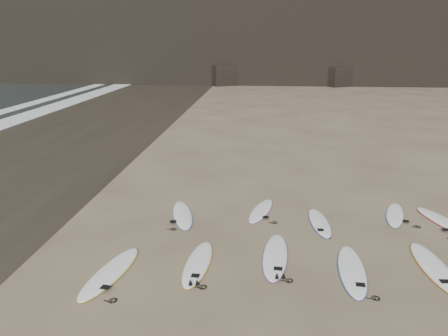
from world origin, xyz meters
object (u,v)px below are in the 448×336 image
object	(u,v)px
surfboard_6	(261,211)
surfboard_8	(395,215)
surfboard_0	(110,272)
surfboard_5	(183,215)
surfboard_1	(198,263)
surfboard_7	(320,222)
surfboard_4	(434,267)
surfboard_3	(352,270)
surfboard_2	(275,256)
surfboard_9	(445,222)

from	to	relation	value
surfboard_6	surfboard_8	bearing A→B (deg)	15.45
surfboard_0	surfboard_5	world-z (taller)	surfboard_0
surfboard_0	surfboard_1	distance (m)	2.21
surfboard_1	surfboard_7	distance (m)	4.54
surfboard_5	surfboard_0	bearing A→B (deg)	-121.57
surfboard_1	surfboard_7	bearing A→B (deg)	43.63
surfboard_4	surfboard_5	xyz separation A→B (m)	(-7.03, 2.84, -0.00)
surfboard_7	surfboard_4	bearing A→B (deg)	-49.82
surfboard_3	surfboard_7	distance (m)	2.98
surfboard_4	surfboard_6	distance (m)	5.61
surfboard_1	surfboard_5	size ratio (longest dim) A/B	1.01
surfboard_3	surfboard_1	bearing A→B (deg)	-176.08
surfboard_2	surfboard_9	distance (m)	6.08
surfboard_1	surfboard_8	bearing A→B (deg)	35.71
surfboard_2	surfboard_0	bearing A→B (deg)	-159.35
surfboard_6	surfboard_8	world-z (taller)	surfboard_6
surfboard_4	surfboard_9	bearing A→B (deg)	62.26
surfboard_4	surfboard_7	xyz separation A→B (m)	(-2.57, 2.60, -0.01)
surfboard_1	surfboard_3	bearing A→B (deg)	3.23
surfboard_5	surfboard_6	bearing A→B (deg)	-2.33
surfboard_1	surfboard_6	xyz separation A→B (m)	(1.61, 3.75, -0.00)
surfboard_4	surfboard_8	world-z (taller)	surfboard_4
surfboard_5	surfboard_7	bearing A→B (deg)	-18.22
surfboard_2	surfboard_5	xyz separation A→B (m)	(-2.99, 2.61, -0.00)
surfboard_4	surfboard_6	bearing A→B (deg)	139.77
surfboard_2	surfboard_6	xyz separation A→B (m)	(-0.41, 3.19, -0.01)
surfboard_1	surfboard_2	xyz separation A→B (m)	(2.02, 0.56, 0.00)
surfboard_3	surfboard_4	size ratio (longest dim) A/B	0.98
surfboard_1	surfboard_8	size ratio (longest dim) A/B	1.12
surfboard_7	surfboard_8	distance (m)	2.71
surfboard_6	surfboard_8	size ratio (longest dim) A/B	1.02
surfboard_3	surfboard_8	world-z (taller)	surfboard_3
surfboard_2	surfboard_9	xyz separation A→B (m)	(5.43, 2.74, -0.00)
surfboard_5	surfboard_1	bearing A→B (deg)	-87.96
surfboard_0	surfboard_4	xyz separation A→B (m)	(8.16, 0.99, 0.00)
surfboard_6	surfboard_0	bearing A→B (deg)	-115.22
surfboard_3	surfboard_9	distance (m)	4.84
surfboard_2	surfboard_7	distance (m)	2.78
surfboard_4	surfboard_9	size ratio (longest dim) A/B	1.06
surfboard_9	surfboard_2	bearing A→B (deg)	-172.28
surfboard_1	surfboard_2	size ratio (longest dim) A/B	0.93
surfboard_1	surfboard_4	world-z (taller)	surfboard_4
surfboard_3	surfboard_0	bearing A→B (deg)	-169.68
surfboard_5	surfboard_9	xyz separation A→B (m)	(8.43, 0.13, 0.00)
surfboard_3	surfboard_8	xyz separation A→B (m)	(2.12, 3.82, -0.01)
surfboard_6	surfboard_7	size ratio (longest dim) A/B	0.99
surfboard_0	surfboard_2	bearing A→B (deg)	27.31
surfboard_1	surfboard_7	world-z (taller)	surfboard_1
surfboard_0	surfboard_9	world-z (taller)	surfboard_0
surfboard_7	surfboard_9	distance (m)	3.99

